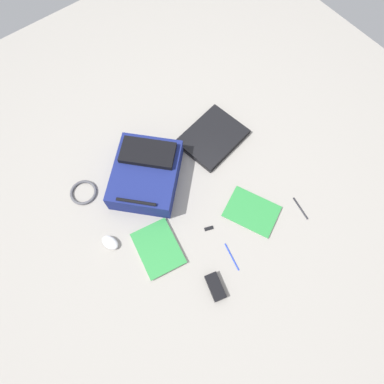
# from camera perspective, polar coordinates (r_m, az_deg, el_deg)

# --- Properties ---
(ground_plane) EXTENTS (3.31, 3.31, 0.00)m
(ground_plane) POSITION_cam_1_polar(r_m,az_deg,el_deg) (1.78, -0.82, -0.55)
(ground_plane) COLOR gray
(backpack) EXTENTS (0.52, 0.51, 0.16)m
(backpack) POSITION_cam_1_polar(r_m,az_deg,el_deg) (1.78, -7.83, 3.18)
(backpack) COLOR navy
(backpack) RESTS_ON ground_plane
(laptop) EXTENTS (0.39, 0.33, 0.03)m
(laptop) POSITION_cam_1_polar(r_m,az_deg,el_deg) (1.94, 3.54, 9.32)
(laptop) COLOR black
(laptop) RESTS_ON ground_plane
(book_comic) EXTENTS (0.28, 0.32, 0.01)m
(book_comic) POSITION_cam_1_polar(r_m,az_deg,el_deg) (1.77, 10.13, -3.32)
(book_comic) COLOR silver
(book_comic) RESTS_ON ground_plane
(book_blue) EXTENTS (0.24, 0.29, 0.02)m
(book_blue) POSITION_cam_1_polar(r_m,az_deg,el_deg) (1.69, -5.79, -9.55)
(book_blue) COLOR silver
(book_blue) RESTS_ON ground_plane
(computer_mouse) EXTENTS (0.09, 0.11, 0.04)m
(computer_mouse) POSITION_cam_1_polar(r_m,az_deg,el_deg) (1.73, -13.78, -8.36)
(computer_mouse) COLOR silver
(computer_mouse) RESTS_ON ground_plane
(cable_coil) EXTENTS (0.14, 0.14, 0.02)m
(cable_coil) POSITION_cam_1_polar(r_m,az_deg,el_deg) (1.87, -18.01, -0.07)
(cable_coil) COLOR #4C4C51
(cable_coil) RESTS_ON ground_plane
(power_brick) EXTENTS (0.09, 0.14, 0.03)m
(power_brick) POSITION_cam_1_polar(r_m,az_deg,el_deg) (1.65, 4.00, -15.81)
(power_brick) COLOR black
(power_brick) RESTS_ON ground_plane
(pen_black) EXTENTS (0.04, 0.13, 0.01)m
(pen_black) POSITION_cam_1_polar(r_m,az_deg,el_deg) (1.84, 18.04, -2.63)
(pen_black) COLOR black
(pen_black) RESTS_ON ground_plane
(pen_blue) EXTENTS (0.04, 0.14, 0.01)m
(pen_blue) POSITION_cam_1_polar(r_m,az_deg,el_deg) (1.69, 6.82, -10.89)
(pen_blue) COLOR #1933B2
(pen_blue) RESTS_ON ground_plane
(usb_stick) EXTENTS (0.05, 0.03, 0.01)m
(usb_stick) POSITION_cam_1_polar(r_m,az_deg,el_deg) (1.72, 2.90, -6.20)
(usb_stick) COLOR black
(usb_stick) RESTS_ON ground_plane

